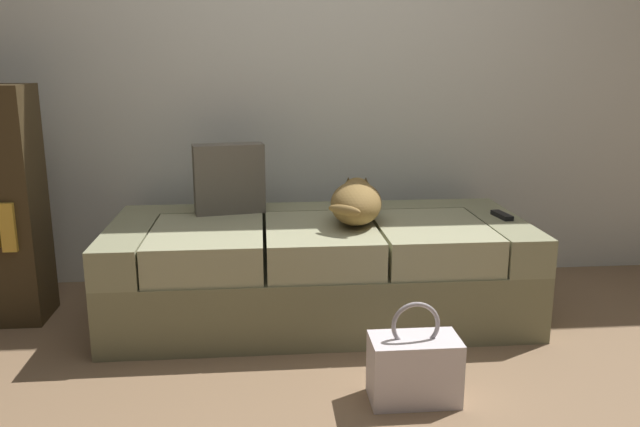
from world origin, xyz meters
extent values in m
cube|color=silver|center=(0.00, 1.66, 1.40)|extent=(6.40, 0.10, 2.80)
cube|color=#797653|center=(0.00, 1.03, 0.15)|extent=(1.94, 0.85, 0.30)
cube|color=gray|center=(-0.87, 1.03, 0.38)|extent=(0.20, 0.85, 0.17)
cube|color=gray|center=(0.87, 1.03, 0.38)|extent=(0.20, 0.85, 0.17)
cube|color=gray|center=(0.00, 1.35, 0.38)|extent=(1.54, 0.20, 0.17)
cube|color=tan|center=(-0.51, 0.93, 0.38)|extent=(0.50, 0.63, 0.17)
cube|color=tan|center=(0.00, 0.93, 0.38)|extent=(0.50, 0.63, 0.17)
cube|color=tan|center=(0.51, 0.93, 0.38)|extent=(0.50, 0.63, 0.17)
ellipsoid|color=olive|center=(0.17, 0.98, 0.56)|extent=(0.30, 0.45, 0.19)
sphere|color=olive|center=(0.20, 1.18, 0.57)|extent=(0.16, 0.16, 0.16)
ellipsoid|color=brown|center=(0.21, 1.25, 0.56)|extent=(0.07, 0.10, 0.05)
cone|color=brown|center=(0.16, 1.18, 0.62)|extent=(0.04, 0.04, 0.05)
cone|color=brown|center=(0.24, 1.17, 0.62)|extent=(0.04, 0.04, 0.05)
ellipsoid|color=olive|center=(0.09, 0.81, 0.57)|extent=(0.15, 0.14, 0.05)
cube|color=black|center=(0.88, 1.02, 0.48)|extent=(0.06, 0.15, 0.02)
cube|color=#655E52|center=(-0.42, 1.25, 0.64)|extent=(0.36, 0.18, 0.34)
cube|color=silver|center=(0.27, 0.20, 0.12)|extent=(0.32, 0.18, 0.24)
torus|color=#A1989C|center=(0.27, 0.20, 0.29)|extent=(0.18, 0.02, 0.18)
cube|color=gold|center=(-1.38, 0.97, 0.48)|extent=(0.06, 0.02, 0.22)
camera|label=1|loc=(-0.26, -1.87, 1.21)|focal=35.97mm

